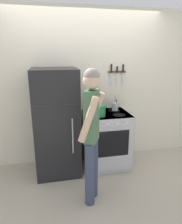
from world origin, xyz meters
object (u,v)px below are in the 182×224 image
Objects in this scene: refrigerator at (57,123)px; dutch_oven_pot at (99,110)px; tea_kettle at (96,107)px; person at (92,130)px; stove_range at (107,140)px; utensil_jar at (115,106)px.

refrigerator is 6.43× the size of dutch_oven_pot.
refrigerator is 6.72× the size of tea_kettle.
tea_kettle is 0.96m from person.
stove_range is 0.57m from dutch_oven_pot.
stove_range is at bearing -0.81° from person.
refrigerator is 1.01m from utensil_jar.
person reaches higher than stove_range.
person reaches higher than dutch_oven_pot.
refrigerator is at bearing -168.11° from tea_kettle.
person is (0.38, -0.78, 0.15)m from refrigerator.
utensil_jar is (0.98, 0.14, 0.17)m from refrigerator.
utensil_jar is at bearing 1.09° from tea_kettle.
stove_range is 1.01m from person.
refrigerator is at bearing 53.81° from person.
utensil_jar is (0.33, 0.01, -0.01)m from tea_kettle.
refrigerator is 0.68m from dutch_oven_pot.
refrigerator is 0.88m from person.
dutch_oven_pot is at bearing -92.86° from tea_kettle.
refrigerator reaches higher than tea_kettle.
person is at bearing -63.98° from refrigerator.
dutch_oven_pot is 0.25m from tea_kettle.
refrigerator is 0.88m from stove_range.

